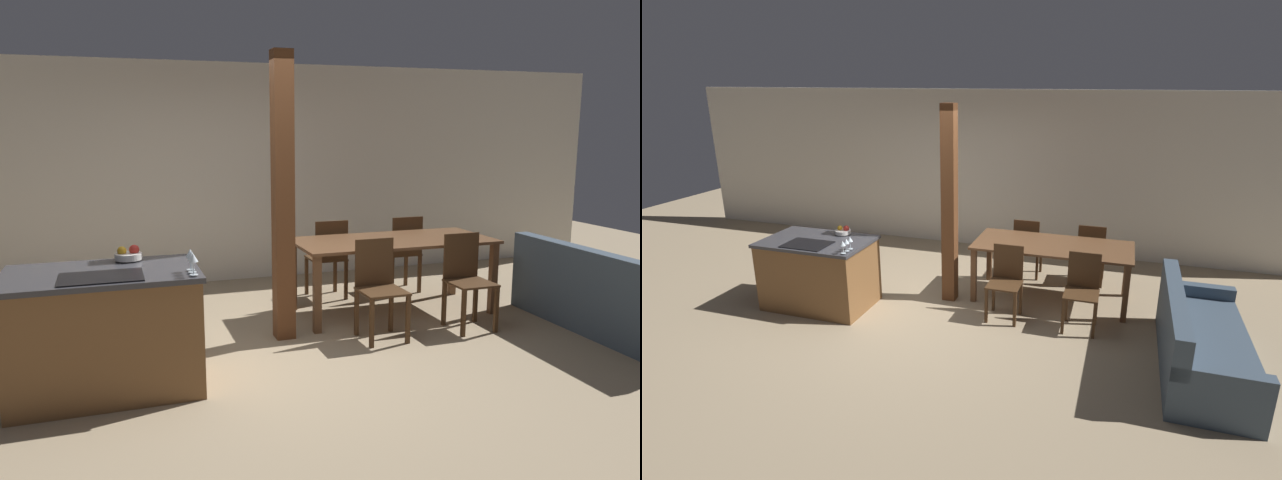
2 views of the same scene
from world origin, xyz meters
TOP-DOWN VIEW (x-y plane):
  - ground_plane at (0.00, 0.00)m, footprint 16.00×16.00m
  - wall_back at (0.00, 2.86)m, footprint 11.20×0.08m
  - kitchen_island at (-1.22, -0.23)m, footprint 1.37×0.89m
  - fruit_bowl at (-1.01, 0.08)m, footprint 0.21×0.21m
  - wine_glass_near at (-0.60, -0.60)m, footprint 0.07×0.07m
  - wine_glass_middle at (-0.60, -0.52)m, footprint 0.07×0.07m
  - wine_glass_far at (-0.60, -0.43)m, footprint 0.07×0.07m
  - dining_table at (1.64, 0.89)m, footprint 2.06×0.94m
  - dining_chair_near_left at (1.17, 0.19)m, footprint 0.40×0.40m
  - dining_chair_near_right at (2.10, 0.19)m, footprint 0.40×0.40m
  - dining_chair_far_left at (1.17, 1.59)m, footprint 0.40×0.40m
  - dining_chair_far_right at (2.10, 1.59)m, footprint 0.40×0.40m
  - couch at (3.34, -0.34)m, footprint 0.83×2.07m
  - timber_post at (0.34, 0.47)m, footprint 0.18×0.18m

SIDE VIEW (x-z plane):
  - ground_plane at x=0.00m, z-range 0.00..0.00m
  - couch at x=3.34m, z-range -0.13..0.67m
  - kitchen_island at x=-1.22m, z-range 0.00..0.91m
  - dining_chair_near_left at x=1.17m, z-range 0.03..0.94m
  - dining_chair_near_right at x=2.10m, z-range 0.03..0.94m
  - dining_chair_far_left at x=1.17m, z-range 0.03..0.94m
  - dining_chair_far_right at x=2.10m, z-range 0.03..0.94m
  - dining_table at x=1.64m, z-range 0.30..1.07m
  - fruit_bowl at x=-1.01m, z-range 0.89..1.01m
  - wine_glass_near at x=-0.60m, z-range 0.95..1.11m
  - wine_glass_middle at x=-0.60m, z-range 0.95..1.11m
  - wine_glass_far at x=-0.60m, z-range 0.95..1.11m
  - timber_post at x=0.34m, z-range 0.00..2.59m
  - wall_back at x=0.00m, z-range 0.00..2.70m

